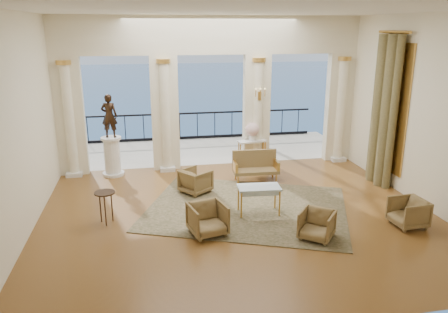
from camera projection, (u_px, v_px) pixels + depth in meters
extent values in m
plane|color=#462A10|center=(239.00, 216.00, 10.05)|extent=(9.00, 9.00, 0.00)
plane|color=white|center=(307.00, 182.00, 5.64)|extent=(9.00, 0.00, 9.00)
plane|color=white|center=(17.00, 129.00, 8.61)|extent=(0.00, 8.00, 8.00)
plane|color=white|center=(427.00, 113.00, 10.20)|extent=(0.00, 8.00, 8.00)
plane|color=white|center=(241.00, 10.00, 8.76)|extent=(9.00, 9.00, 0.00)
cube|color=beige|center=(211.00, 35.00, 12.55)|extent=(9.00, 0.30, 1.10)
cube|color=beige|center=(70.00, 117.00, 12.46)|extent=(0.80, 0.30, 3.40)
cylinder|color=beige|center=(69.00, 122.00, 12.32)|extent=(0.28, 0.28, 3.20)
cylinder|color=gold|center=(63.00, 62.00, 11.85)|extent=(0.40, 0.40, 0.12)
cube|color=silver|center=(75.00, 173.00, 12.76)|extent=(0.45, 0.45, 0.12)
cube|color=beige|center=(165.00, 114.00, 12.94)|extent=(0.80, 0.30, 3.40)
cylinder|color=beige|center=(166.00, 118.00, 12.80)|extent=(0.28, 0.28, 3.20)
cylinder|color=gold|center=(163.00, 61.00, 12.33)|extent=(0.40, 0.40, 0.12)
cube|color=silver|center=(167.00, 168.00, 13.24)|extent=(0.45, 0.45, 0.12)
cube|color=beige|center=(256.00, 111.00, 13.44)|extent=(0.80, 0.30, 3.40)
cylinder|color=beige|center=(258.00, 115.00, 13.30)|extent=(0.28, 0.28, 3.20)
cylinder|color=gold|center=(259.00, 60.00, 12.83)|extent=(0.40, 0.40, 0.12)
cube|color=silver|center=(257.00, 163.00, 13.74)|extent=(0.45, 0.45, 0.12)
cube|color=beige|center=(338.00, 108.00, 13.92)|extent=(0.80, 0.30, 3.40)
cylinder|color=beige|center=(341.00, 112.00, 13.77)|extent=(0.28, 0.28, 3.20)
cylinder|color=gold|center=(345.00, 58.00, 13.30)|extent=(0.40, 0.40, 0.12)
cube|color=silver|center=(337.00, 158.00, 14.21)|extent=(0.45, 0.45, 0.12)
cube|color=#AAA28E|center=(203.00, 151.00, 15.53)|extent=(10.00, 3.60, 0.10)
cube|color=black|center=(197.00, 113.00, 16.73)|extent=(9.00, 0.06, 0.06)
cube|color=black|center=(198.00, 137.00, 17.00)|extent=(9.00, 0.06, 0.10)
cylinder|color=black|center=(197.00, 126.00, 16.88)|extent=(0.03, 0.03, 1.00)
cylinder|color=black|center=(88.00, 130.00, 16.15)|extent=(0.03, 0.03, 1.00)
cylinder|color=black|center=(298.00, 122.00, 17.60)|extent=(0.03, 0.03, 1.00)
cylinder|color=#4C3823|center=(253.00, 86.00, 16.02)|extent=(0.20, 0.20, 4.20)
plane|color=navy|center=(155.00, 95.00, 68.28)|extent=(160.00, 160.00, 0.00)
cylinder|color=brown|center=(393.00, 115.00, 11.23)|extent=(0.26, 0.26, 4.00)
cylinder|color=brown|center=(383.00, 112.00, 11.64)|extent=(0.32, 0.32, 4.00)
cylinder|color=brown|center=(376.00, 109.00, 12.08)|extent=(0.26, 0.26, 4.00)
cylinder|color=gold|center=(394.00, 32.00, 11.08)|extent=(0.08, 1.40, 0.08)
cube|color=gold|center=(390.00, 108.00, 11.65)|extent=(0.04, 1.60, 3.40)
cube|color=gold|center=(260.00, 96.00, 12.99)|extent=(0.10, 0.04, 0.25)
cylinder|color=gold|center=(256.00, 93.00, 12.86)|extent=(0.02, 0.02, 0.22)
cylinder|color=gold|center=(260.00, 93.00, 12.89)|extent=(0.02, 0.02, 0.22)
cylinder|color=gold|center=(265.00, 93.00, 12.91)|extent=(0.02, 0.02, 0.22)
cube|color=#272E15|center=(247.00, 208.00, 10.47)|extent=(5.63, 5.06, 0.02)
imported|color=#413619|center=(208.00, 218.00, 9.07)|extent=(0.86, 0.82, 0.74)
imported|color=#413619|center=(317.00, 224.00, 8.88)|extent=(0.88, 0.87, 0.66)
imported|color=#413619|center=(408.00, 211.00, 9.44)|extent=(0.67, 0.71, 0.69)
imported|color=#413619|center=(196.00, 180.00, 11.36)|extent=(0.92, 0.93, 0.70)
cube|color=#413619|center=(256.00, 171.00, 12.27)|extent=(1.29, 0.57, 0.09)
cube|color=#413619|center=(254.00, 158.00, 12.41)|extent=(1.27, 0.13, 0.51)
cube|color=gold|center=(235.00, 166.00, 12.14)|extent=(0.10, 0.52, 0.24)
cube|color=gold|center=(276.00, 165.00, 12.30)|extent=(0.10, 0.52, 0.24)
cylinder|color=gold|center=(238.00, 180.00, 12.04)|extent=(0.05, 0.05, 0.23)
cylinder|color=gold|center=(276.00, 178.00, 12.19)|extent=(0.05, 0.05, 0.23)
cylinder|color=gold|center=(236.00, 175.00, 12.44)|extent=(0.05, 0.05, 0.23)
cylinder|color=gold|center=(273.00, 173.00, 12.58)|extent=(0.05, 0.05, 0.23)
cube|color=#ADC9DA|center=(259.00, 187.00, 9.99)|extent=(1.00, 0.59, 0.04)
cylinder|color=gold|center=(241.00, 206.00, 9.83)|extent=(0.04, 0.04, 0.62)
cylinder|color=gold|center=(280.00, 204.00, 9.93)|extent=(0.04, 0.04, 0.62)
cylinder|color=gold|center=(238.00, 198.00, 10.25)|extent=(0.04, 0.04, 0.62)
cylinder|color=gold|center=(275.00, 197.00, 10.35)|extent=(0.04, 0.04, 0.62)
cylinder|color=silver|center=(114.00, 174.00, 12.80)|extent=(0.62, 0.62, 0.08)
cylinder|color=silver|center=(112.00, 156.00, 12.65)|extent=(0.46, 0.46, 1.00)
cylinder|color=silver|center=(111.00, 138.00, 12.50)|extent=(0.58, 0.58, 0.06)
imported|color=black|center=(109.00, 116.00, 12.31)|extent=(0.50, 0.37, 1.24)
cube|color=silver|center=(252.00, 141.00, 13.37)|extent=(0.93, 0.51, 0.05)
cylinder|color=gold|center=(242.00, 157.00, 13.24)|extent=(0.04, 0.04, 0.79)
cylinder|color=gold|center=(265.00, 154.00, 13.52)|extent=(0.04, 0.04, 0.79)
cylinder|color=gold|center=(239.00, 155.00, 13.46)|extent=(0.04, 0.04, 0.79)
cylinder|color=gold|center=(261.00, 152.00, 13.74)|extent=(0.04, 0.04, 0.79)
cylinder|color=white|center=(252.00, 136.00, 13.33)|extent=(0.21, 0.21, 0.26)
sphere|color=#D39297|center=(252.00, 129.00, 13.27)|extent=(0.42, 0.42, 0.42)
cylinder|color=black|center=(105.00, 193.00, 9.48)|extent=(0.45, 0.45, 0.03)
cylinder|color=black|center=(112.00, 207.00, 9.67)|extent=(0.03, 0.03, 0.70)
cylinder|color=black|center=(100.00, 207.00, 9.63)|extent=(0.03, 0.03, 0.70)
cylinder|color=black|center=(105.00, 211.00, 9.45)|extent=(0.03, 0.03, 0.70)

